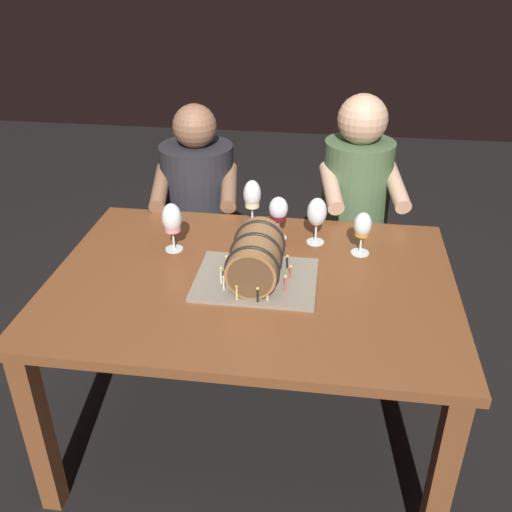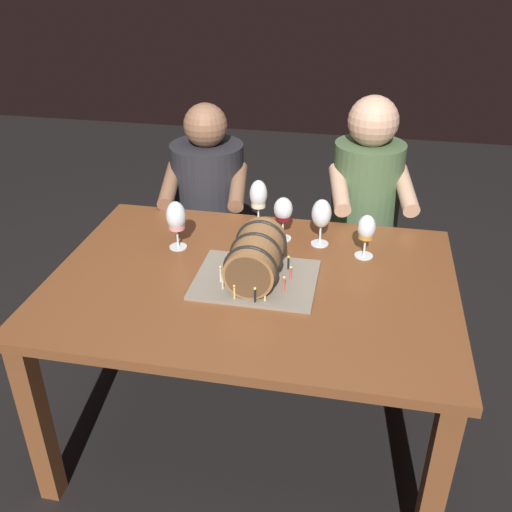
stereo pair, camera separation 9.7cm
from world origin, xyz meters
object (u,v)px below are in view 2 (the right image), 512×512
object	(u,v)px
wine_glass_amber	(366,230)
wine_glass_white	(258,196)
dining_table	(252,301)
barrel_cake	(256,260)
wine_glass_empty	(321,214)
wine_glass_rose	(176,218)
person_seated_left	(210,225)
wine_glass_red	(283,211)
person_seated_right	(362,234)

from	to	relation	value
wine_glass_amber	wine_glass_white	bearing A→B (deg)	156.76
dining_table	barrel_cake	world-z (taller)	barrel_cake
wine_glass_empty	barrel_cake	bearing A→B (deg)	-121.38
dining_table	wine_glass_white	bearing A→B (deg)	97.87
barrel_cake	wine_glass_rose	xyz separation A→B (m)	(-0.34, 0.18, 0.04)
wine_glass_amber	person_seated_left	size ratio (longest dim) A/B	0.15
wine_glass_amber	wine_glass_white	size ratio (longest dim) A/B	0.87
dining_table	wine_glass_amber	xyz separation A→B (m)	(0.38, 0.24, 0.21)
barrel_cake	wine_glass_white	distance (m)	0.45
wine_glass_red	person_seated_right	world-z (taller)	person_seated_right
wine_glass_red	wine_glass_amber	size ratio (longest dim) A/B	1.04
wine_glass_amber	person_seated_left	xyz separation A→B (m)	(-0.75, 0.53, -0.32)
dining_table	wine_glass_empty	xyz separation A→B (m)	(0.21, 0.30, 0.22)
dining_table	wine_glass_red	bearing A→B (deg)	79.43
wine_glass_rose	person_seated_left	world-z (taller)	person_seated_left
person_seated_right	barrel_cake	bearing A→B (deg)	-114.34
wine_glass_amber	person_seated_right	bearing A→B (deg)	91.01
wine_glass_rose	wine_glass_empty	distance (m)	0.55
barrel_cake	wine_glass_amber	size ratio (longest dim) A/B	2.49
person_seated_left	person_seated_right	bearing A→B (deg)	-0.00
wine_glass_empty	person_seated_left	size ratio (longest dim) A/B	0.17
barrel_cake	wine_glass_amber	distance (m)	0.44
barrel_cake	wine_glass_empty	xyz separation A→B (m)	(0.19, 0.32, 0.04)
wine_glass_white	person_seated_right	size ratio (longest dim) A/B	0.16
wine_glass_red	wine_glass_empty	xyz separation A→B (m)	(0.15, -0.02, 0.01)
dining_table	wine_glass_white	xyz separation A→B (m)	(-0.06, 0.43, 0.22)
wine_glass_rose	person_seated_right	world-z (taller)	person_seated_right
barrel_cake	person_seated_right	xyz separation A→B (m)	(0.36, 0.79, -0.27)
wine_glass_amber	person_seated_left	bearing A→B (deg)	144.65
wine_glass_empty	wine_glass_red	bearing A→B (deg)	173.72
barrel_cake	wine_glass_rose	distance (m)	0.39
wine_glass_red	wine_glass_white	bearing A→B (deg)	137.46
wine_glass_empty	person_seated_left	bearing A→B (deg)	140.98
wine_glass_red	dining_table	bearing A→B (deg)	-100.57
person_seated_right	wine_glass_amber	bearing A→B (deg)	-88.99
wine_glass_white	person_seated_left	world-z (taller)	person_seated_left
dining_table	person_seated_left	xyz separation A→B (m)	(-0.37, 0.77, -0.11)
dining_table	person_seated_right	world-z (taller)	person_seated_right
barrel_cake	person_seated_left	xyz separation A→B (m)	(-0.39, 0.79, -0.29)
wine_glass_white	wine_glass_rose	bearing A→B (deg)	-135.97
wine_glass_red	person_seated_left	xyz separation A→B (m)	(-0.43, 0.45, -0.32)
wine_glass_amber	dining_table	bearing A→B (deg)	-147.93
dining_table	person_seated_right	xyz separation A→B (m)	(0.37, 0.77, -0.09)
dining_table	wine_glass_amber	distance (m)	0.50
wine_glass_rose	wine_glass_empty	world-z (taller)	wine_glass_rose
person_seated_right	person_seated_left	bearing A→B (deg)	180.00
wine_glass_white	person_seated_left	size ratio (longest dim) A/B	0.17
person_seated_left	wine_glass_amber	bearing A→B (deg)	-35.35
barrel_cake	wine_glass_empty	distance (m)	0.37
person_seated_right	wine_glass_white	bearing A→B (deg)	-141.39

